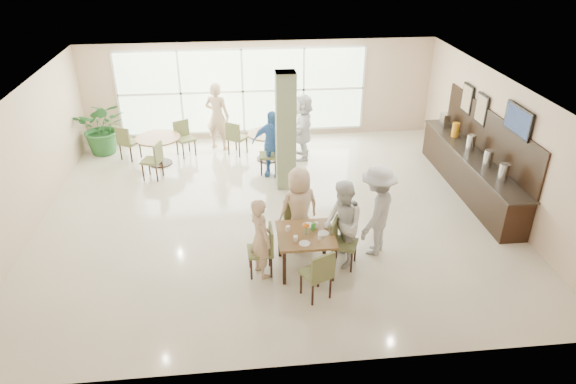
{
  "coord_description": "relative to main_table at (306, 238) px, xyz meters",
  "views": [
    {
      "loc": [
        -0.71,
        -9.86,
        5.72
      ],
      "look_at": [
        0.2,
        -1.2,
        1.1
      ],
      "focal_mm": 32.0,
      "sensor_mm": 36.0,
      "label": 1
    }
  ],
  "objects": [
    {
      "name": "adult_standing",
      "position": [
        -1.66,
        5.88,
        0.28
      ],
      "size": [
        0.81,
        0.68,
        1.9
      ],
      "primitive_type": "imported",
      "rotation": [
        0.0,
        0.0,
        2.76
      ],
      "color": "tan",
      "rests_on": "ground"
    },
    {
      "name": "framed_art_b",
      "position": [
        4.53,
        3.96,
        1.19
      ],
      "size": [
        0.05,
        0.55,
        0.7
      ],
      "color": "black",
      "rests_on": "ground"
    },
    {
      "name": "round_table_right",
      "position": [
        -0.34,
        4.98,
        -0.1
      ],
      "size": [
        1.04,
        1.04,
        0.75
      ],
      "color": "brown",
      "rests_on": "ground"
    },
    {
      "name": "adult_b",
      "position": [
        0.6,
        5.01,
        0.22
      ],
      "size": [
        0.97,
        1.73,
        1.77
      ],
      "primitive_type": "imported",
      "rotation": [
        0.0,
        0.0,
        -1.74
      ],
      "color": "white",
      "rests_on": "ground"
    },
    {
      "name": "framed_art_a",
      "position": [
        4.53,
        3.16,
        1.19
      ],
      "size": [
        0.05,
        0.55,
        0.7
      ],
      "color": "black",
      "rests_on": "ground"
    },
    {
      "name": "main_table",
      "position": [
        0.0,
        0.0,
        0.0
      ],
      "size": [
        1.02,
        1.02,
        0.75
      ],
      "color": "brown",
      "rests_on": "ground"
    },
    {
      "name": "wall_tv",
      "position": [
        4.52,
        1.56,
        1.49
      ],
      "size": [
        0.06,
        1.0,
        0.58
      ],
      "color": "black",
      "rests_on": "ground"
    },
    {
      "name": "round_table_left",
      "position": [
        -3.19,
        4.99,
        -0.08
      ],
      "size": [
        1.15,
        1.15,
        0.75
      ],
      "color": "brown",
      "rests_on": "ground"
    },
    {
      "name": "window_bank",
      "position": [
        -0.92,
        6.62,
        0.74
      ],
      "size": [
        7.0,
        0.04,
        7.0
      ],
      "color": "silver",
      "rests_on": "ground"
    },
    {
      "name": "chairs_main_table",
      "position": [
        -0.01,
        -0.01,
        -0.19
      ],
      "size": [
        2.08,
        2.19,
        0.95
      ],
      "color": "#5F6738",
      "rests_on": "ground"
    },
    {
      "name": "adult_a",
      "position": [
        -0.3,
        4.01,
        0.18
      ],
      "size": [
        1.1,
        0.8,
        1.69
      ],
      "primitive_type": "imported",
      "rotation": [
        0.0,
        0.0,
        -0.26
      ],
      "color": "#4177C4",
      "rests_on": "ground"
    },
    {
      "name": "teen_right",
      "position": [
        0.69,
        0.11,
        0.18
      ],
      "size": [
        0.74,
        0.9,
        1.68
      ],
      "primitive_type": "imported",
      "rotation": [
        0.0,
        0.0,
        -1.43
      ],
      "color": "white",
      "rests_on": "ground"
    },
    {
      "name": "potted_plant",
      "position": [
        -4.77,
        5.9,
        0.08
      ],
      "size": [
        1.41,
        1.41,
        1.5
      ],
      "primitive_type": "imported",
      "rotation": [
        0.0,
        0.0,
        0.04
      ],
      "color": "#27632B",
      "rests_on": "ground"
    },
    {
      "name": "room_shell",
      "position": [
        -0.42,
        2.16,
        1.04
      ],
      "size": [
        10.0,
        10.0,
        10.0
      ],
      "color": "white",
      "rests_on": "ground"
    },
    {
      "name": "buffet_counter",
      "position": [
        4.28,
        2.67,
        -0.11
      ],
      "size": [
        0.64,
        4.7,
        1.95
      ],
      "color": "black",
      "rests_on": "ground"
    },
    {
      "name": "tabletop_clutter",
      "position": [
        0.03,
        -0.01,
        0.15
      ],
      "size": [
        0.77,
        0.8,
        0.21
      ],
      "color": "white",
      "rests_on": "main_table"
    },
    {
      "name": "teen_left",
      "position": [
        -0.82,
        -0.09,
        0.11
      ],
      "size": [
        0.57,
        0.66,
        1.54
      ],
      "primitive_type": "imported",
      "rotation": [
        0.0,
        0.0,
        2.0
      ],
      "color": "tan",
      "rests_on": "ground"
    },
    {
      "name": "chairs_table_left",
      "position": [
        -3.28,
        5.0,
        -0.19
      ],
      "size": [
        2.1,
        1.94,
        0.95
      ],
      "color": "#5F6738",
      "rests_on": "ground"
    },
    {
      "name": "ground",
      "position": [
        -0.42,
        2.16,
        -0.66
      ],
      "size": [
        10.0,
        10.0,
        0.0
      ],
      "primitive_type": "plane",
      "color": "beige",
      "rests_on": "ground"
    },
    {
      "name": "column",
      "position": [
        -0.02,
        3.36,
        0.74
      ],
      "size": [
        0.45,
        0.45,
        2.8
      ],
      "primitive_type": "cube",
      "color": "#6D7753",
      "rests_on": "ground"
    },
    {
      "name": "teen_far",
      "position": [
        -0.02,
        0.78,
        0.17
      ],
      "size": [
        0.91,
        0.67,
        1.67
      ],
      "primitive_type": "imported",
      "rotation": [
        0.0,
        0.0,
        3.45
      ],
      "color": "tan",
      "rests_on": "ground"
    },
    {
      "name": "teen_standing",
      "position": [
        1.4,
        0.41,
        0.25
      ],
      "size": [
        1.22,
        1.35,
        1.82
      ],
      "primitive_type": "imported",
      "rotation": [
        0.0,
        0.0,
        -2.17
      ],
      "color": "#B1B1B4",
      "rests_on": "ground"
    },
    {
      "name": "chairs_table_right",
      "position": [
        -0.37,
        5.02,
        -0.19
      ],
      "size": [
        2.18,
        1.89,
        0.95
      ],
      "color": "#5F6738",
      "rests_on": "ground"
    }
  ]
}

